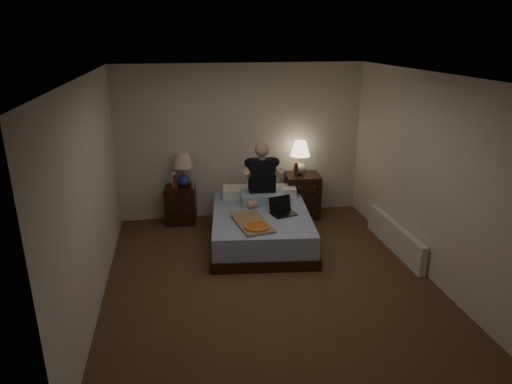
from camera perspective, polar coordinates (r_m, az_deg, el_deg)
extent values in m
cube|color=brown|center=(5.86, 1.58, -10.77)|extent=(4.00, 4.50, 0.00)
cube|color=white|center=(5.09, 1.84, 14.40)|extent=(4.00, 4.50, 0.00)
cube|color=silver|center=(7.48, -1.83, 6.27)|extent=(4.00, 0.00, 2.50)
cube|color=silver|center=(3.36, 9.67, -11.09)|extent=(4.00, 0.00, 2.50)
cube|color=silver|center=(5.32, -19.88, -0.33)|extent=(0.00, 4.50, 2.50)
cube|color=silver|center=(6.06, 20.56, 1.90)|extent=(0.00, 4.50, 2.50)
cube|color=#5973B2|center=(6.73, 0.62, -4.40)|extent=(1.59, 2.00, 0.46)
cube|color=black|center=(7.49, -9.39, -1.54)|extent=(0.52, 0.48, 0.61)
cube|color=black|center=(7.68, 5.79, -0.40)|extent=(0.60, 0.55, 0.72)
cylinder|color=white|center=(7.32, -10.27, 1.49)|extent=(0.07, 0.07, 0.25)
cylinder|color=beige|center=(7.27, -7.95, 0.86)|extent=(0.07, 0.07, 0.10)
cylinder|color=#611F0D|center=(7.24, -10.05, 1.22)|extent=(0.06, 0.06, 0.23)
cylinder|color=#552A0C|center=(7.44, 5.05, 2.81)|extent=(0.06, 0.06, 0.23)
cube|color=silver|center=(6.79, 16.96, -5.36)|extent=(0.10, 1.60, 0.40)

